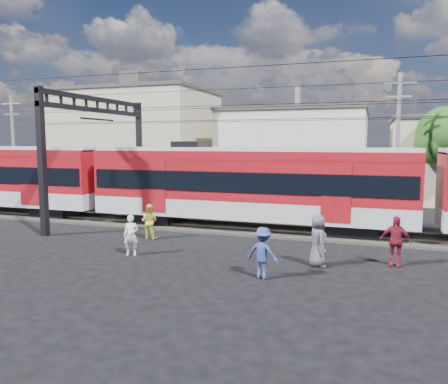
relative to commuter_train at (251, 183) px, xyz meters
The scene contains 15 objects.
ground 8.42m from the commuter_train, 82.36° to the right, with size 120.00×120.00×0.00m, color black.
track_bed 2.58m from the commuter_train, ahead, with size 70.00×3.40×0.12m, color #2D2823.
rail_near 2.58m from the commuter_train, 34.94° to the right, with size 70.00×0.12×0.12m, color #59544C.
rail_far 2.58m from the commuter_train, 34.94° to the left, with size 70.00×0.12×0.12m, color #59544C.
commuter_train is the anchor object (origin of this frame).
catenary 8.06m from the commuter_train, behind, with size 70.00×9.30×7.52m.
building_west 22.69m from the commuter_train, 134.87° to the left, with size 14.28×10.20×9.30m.
building_midwest 19.06m from the commuter_train, 92.79° to the left, with size 12.24×12.24×7.30m.
utility_pole_mid 10.18m from the commuter_train, 44.70° to the left, with size 1.80×0.24×8.50m.
utility_pole_west 21.85m from the commuter_train, 164.00° to the left, with size 1.80×0.24×8.00m.
pedestrian_a 7.26m from the commuter_train, 116.30° to the right, with size 0.59×0.38×1.61m, color silver.
pedestrian_b 5.47m from the commuter_train, 138.00° to the right, with size 0.78×0.61×1.61m, color gold.
pedestrian_c 8.10m from the commuter_train, 71.90° to the right, with size 1.10×0.63×1.70m, color navy.
pedestrian_d 8.20m from the commuter_train, 34.89° to the right, with size 1.07×0.45×1.83m, color maroon.
pedestrian_e 6.99m from the commuter_train, 54.33° to the right, with size 0.92×0.60×1.88m, color #49494D.
Camera 1 is at (4.69, -13.07, 4.44)m, focal length 35.00 mm.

